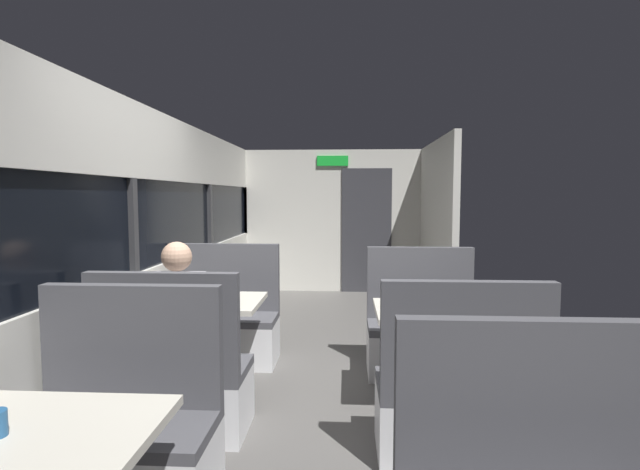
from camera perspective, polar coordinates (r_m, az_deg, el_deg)
ground_plane at (r=3.98m, az=-0.42°, el=-18.64°), size 3.30×9.20×0.02m
carriage_window_panel_left at (r=4.04m, az=-21.46°, el=-2.12°), size 0.09×8.48×2.30m
carriage_end_bulkhead at (r=7.85m, az=1.92°, el=1.57°), size 2.90×0.11×2.30m
carriage_aisle_panel_right at (r=6.77m, az=13.56°, el=1.04°), size 0.08×2.40×2.30m
dining_table_near_window at (r=2.13m, az=-31.62°, el=-21.76°), size 0.90×0.70×0.74m
bench_near_window_facing_entry at (r=2.81m, az=-22.54°, el=-21.82°), size 0.95×0.50×1.10m
dining_table_mid_window at (r=3.98m, az=-13.51°, el=-8.88°), size 0.90×0.70×0.74m
bench_mid_window_facing_end at (r=3.44m, az=-16.89°, el=-16.59°), size 0.95×0.50×1.10m
bench_mid_window_facing_entry at (r=4.71m, az=-10.95°, el=-10.62°), size 0.95×0.50×1.10m
dining_table_rear_aisle at (r=3.68m, az=13.68°, el=-9.99°), size 0.90×0.70×0.74m
bench_rear_aisle_facing_end at (r=3.14m, az=16.01°, el=-18.72°), size 0.95×0.50×1.10m
bench_rear_aisle_facing_entry at (r=4.43m, az=11.92°, el=-11.62°), size 0.95×0.50×1.10m
seated_passenger at (r=3.43m, az=-16.55°, el=-12.92°), size 0.47×0.55×1.26m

